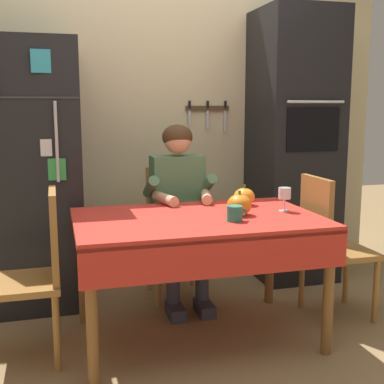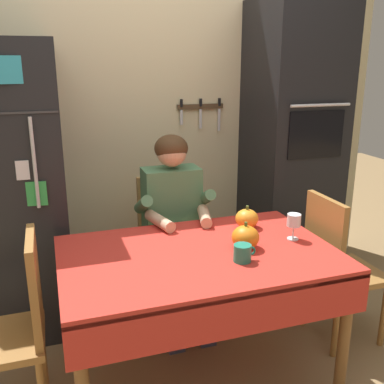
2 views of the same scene
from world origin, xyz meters
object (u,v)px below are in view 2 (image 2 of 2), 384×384
object	(u,v)px
refrigerator	(7,193)
chair_left_side	(16,324)
chair_right_side	(336,263)
dining_table	(200,268)
pumpkin_medium	(245,237)
wine_glass	(294,221)
coffee_mug	(243,253)
seated_person	(175,215)
wall_oven	(291,148)
chair_behind_person	(167,238)
pumpkin_large	(247,218)

from	to	relation	value
refrigerator	chair_left_side	bearing A→B (deg)	-86.78
refrigerator	chair_right_side	distance (m)	2.05
dining_table	pumpkin_medium	bearing A→B (deg)	-2.82
wine_glass	coffee_mug	bearing A→B (deg)	-156.30
chair_right_side	pumpkin_medium	xyz separation A→B (m)	(-0.66, -0.10, 0.29)
seated_person	pumpkin_medium	world-z (taller)	seated_person
wall_oven	chair_right_side	xyz separation A→B (m)	(-0.15, -0.84, -0.54)
refrigerator	chair_right_side	bearing A→B (deg)	-23.28
dining_table	seated_person	size ratio (longest dim) A/B	1.12
refrigerator	wall_oven	world-z (taller)	wall_oven
dining_table	chair_behind_person	bearing A→B (deg)	87.10
refrigerator	coffee_mug	bearing A→B (deg)	-42.77
wall_oven	coffee_mug	world-z (taller)	wall_oven
wine_glass	dining_table	bearing A→B (deg)	-178.33
dining_table	coffee_mug	xyz separation A→B (m)	(0.17, -0.15, 0.13)
pumpkin_large	pumpkin_medium	distance (m)	0.30
chair_behind_person	coffee_mug	size ratio (longest dim) A/B	8.09
wine_glass	pumpkin_medium	world-z (taller)	same
pumpkin_large	pumpkin_medium	bearing A→B (deg)	-116.57
coffee_mug	pumpkin_large	world-z (taller)	pumpkin_large
seated_person	chair_right_side	bearing A→B (deg)	-30.99
wine_glass	chair_right_side	bearing A→B (deg)	11.25
refrigerator	wine_glass	world-z (taller)	refrigerator
pumpkin_large	chair_behind_person	bearing A→B (deg)	122.53
chair_left_side	pumpkin_large	xyz separation A→B (m)	(1.28, 0.25, 0.28)
refrigerator	seated_person	bearing A→B (deg)	-15.75
seated_person	chair_left_side	world-z (taller)	seated_person
chair_left_side	coffee_mug	bearing A→B (deg)	-8.42
chair_left_side	coffee_mug	size ratio (longest dim) A/B	8.09
refrigerator	pumpkin_large	size ratio (longest dim) A/B	13.36
pumpkin_medium	refrigerator	bearing A→B (deg)	143.16
seated_person	wall_oven	bearing A→B (deg)	17.53
chair_behind_person	pumpkin_large	size ratio (longest dim) A/B	6.90
wall_oven	pumpkin_large	xyz separation A→B (m)	(-0.67, -0.66, -0.25)
wall_oven	dining_table	distance (m)	1.45
chair_behind_person	seated_person	distance (m)	0.29
chair_left_side	wine_glass	distance (m)	1.48
pumpkin_large	refrigerator	bearing A→B (deg)	154.87
wine_glass	pumpkin_large	size ratio (longest dim) A/B	1.08
chair_left_side	chair_right_side	world-z (taller)	same
pumpkin_medium	seated_person	bearing A→B (deg)	108.39
refrigerator	coffee_mug	distance (m)	1.53
pumpkin_large	pumpkin_medium	size ratio (longest dim) A/B	0.93
seated_person	pumpkin_medium	bearing A→B (deg)	-71.61
chair_behind_person	chair_right_side	distance (m)	1.11
chair_left_side	coffee_mug	world-z (taller)	chair_left_side
dining_table	chair_right_side	size ratio (longest dim) A/B	1.51
chair_behind_person	refrigerator	bearing A→B (deg)	174.78
chair_left_side	wall_oven	bearing A→B (deg)	25.12
seated_person	coffee_mug	xyz separation A→B (m)	(0.13, -0.75, 0.05)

